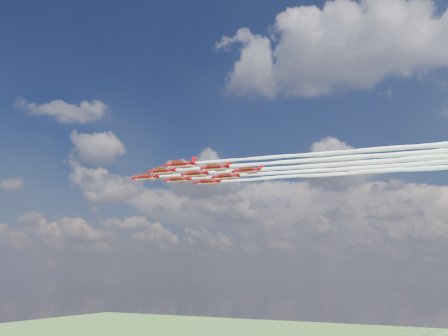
{
  "coord_description": "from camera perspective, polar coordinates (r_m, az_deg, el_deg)",
  "views": [
    {
      "loc": [
        78.28,
        -124.94,
        42.94
      ],
      "look_at": [
        13.47,
        0.36,
        77.72
      ],
      "focal_mm": 35.0,
      "sensor_mm": 36.0,
      "label": 1
    }
  ],
  "objects": [
    {
      "name": "jet_lead",
      "position": [
        138.01,
        12.56,
        0.35
      ],
      "size": [
        124.59,
        28.8,
        2.91
      ],
      "rotation": [
        0.0,
        0.0,
        0.19
      ],
      "color": "#B20913"
    },
    {
      "name": "jet_row4_starb",
      "position": [
        145.5,
        23.43,
        0.45
      ],
      "size": [
        124.59,
        28.8,
        2.91
      ],
      "rotation": [
        0.0,
        0.0,
        0.19
      ],
      "color": "#B20913"
    },
    {
      "name": "jet_row3_port",
      "position": [
        125.22,
        20.36,
        2.35
      ],
      "size": [
        124.59,
        28.8,
        2.91
      ],
      "rotation": [
        0.0,
        0.0,
        0.19
      ],
      "color": "#B20913"
    },
    {
      "name": "jet_row4_port",
      "position": [
        132.64,
        24.07,
        1.82
      ],
      "size": [
        124.59,
        28.8,
        2.91
      ],
      "rotation": [
        0.0,
        0.0,
        0.19
      ],
      "color": "#B20913"
    },
    {
      "name": "jet_row3_starb",
      "position": [
        151.11,
        19.76,
        -0.38
      ],
      "size": [
        124.59,
        28.8,
        2.91
      ],
      "rotation": [
        0.0,
        0.0,
        0.19
      ],
      "color": "#B20913"
    },
    {
      "name": "jet_row3_centre",
      "position": [
        138.12,
        20.03,
        0.86
      ],
      "size": [
        124.59,
        28.8,
        2.91
      ],
      "rotation": [
        0.0,
        0.0,
        0.19
      ],
      "color": "#B20913"
    },
    {
      "name": "jet_row2_starb",
      "position": [
        144.27,
        16.32,
        -0.03
      ],
      "size": [
        124.59,
        28.8,
        2.91
      ],
      "rotation": [
        0.0,
        0.0,
        0.19
      ],
      "color": "#B20913"
    },
    {
      "name": "jet_row2_port",
      "position": [
        131.29,
        16.27,
        1.31
      ],
      "size": [
        124.59,
        28.8,
        2.91
      ],
      "rotation": [
        0.0,
        0.0,
        0.19
      ],
      "color": "#B20913"
    }
  ]
}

